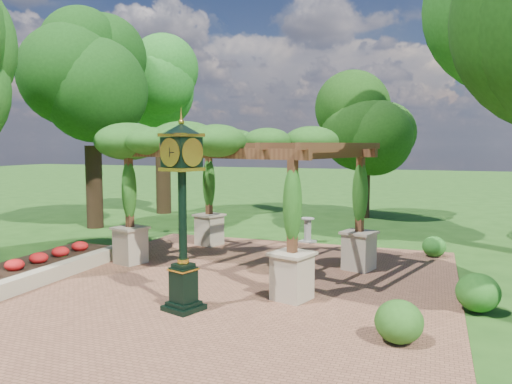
% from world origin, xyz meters
% --- Properties ---
extents(ground, '(120.00, 120.00, 0.00)m').
position_xyz_m(ground, '(0.00, 0.00, 0.00)').
color(ground, '#1E4714').
rests_on(ground, ground).
extents(brick_plaza, '(10.00, 12.00, 0.04)m').
position_xyz_m(brick_plaza, '(0.00, 1.00, 0.02)').
color(brick_plaza, brown).
rests_on(brick_plaza, ground).
extents(border_wall, '(0.35, 5.00, 0.40)m').
position_xyz_m(border_wall, '(-4.60, 0.50, 0.20)').
color(border_wall, '#C6B793').
rests_on(border_wall, ground).
extents(flower_bed, '(1.50, 5.00, 0.36)m').
position_xyz_m(flower_bed, '(-5.50, 0.50, 0.18)').
color(flower_bed, red).
rests_on(flower_bed, ground).
extents(pedestal_clock, '(0.97, 0.97, 3.89)m').
position_xyz_m(pedestal_clock, '(-0.43, -0.71, 2.33)').
color(pedestal_clock, black).
rests_on(pedestal_clock, brick_plaza).
extents(pergola, '(7.30, 5.72, 4.02)m').
position_xyz_m(pergola, '(-0.65, 3.14, 3.30)').
color(pergola, tan).
rests_on(pergola, brick_plaza).
extents(sundial, '(0.59, 0.59, 0.88)m').
position_xyz_m(sundial, '(0.24, 7.16, 0.39)').
color(sundial, gray).
rests_on(sundial, ground).
extents(shrub_front, '(1.07, 1.07, 0.74)m').
position_xyz_m(shrub_front, '(3.85, -0.98, 0.41)').
color(shrub_front, '#245518').
rests_on(shrub_front, brick_plaza).
extents(shrub_mid, '(1.00, 1.00, 0.79)m').
position_xyz_m(shrub_mid, '(5.25, 1.24, 0.43)').
color(shrub_mid, '#215819').
rests_on(shrub_mid, brick_plaza).
extents(shrub_back, '(0.72, 0.72, 0.63)m').
position_xyz_m(shrub_back, '(4.40, 6.19, 0.35)').
color(shrub_back, '#225E1B').
rests_on(shrub_back, brick_plaza).
extents(tree_west_near, '(3.71, 3.71, 8.71)m').
position_xyz_m(tree_west_near, '(-8.80, 7.34, 5.96)').
color(tree_west_near, black).
rests_on(tree_west_near, ground).
extents(tree_west_far, '(3.81, 3.81, 8.75)m').
position_xyz_m(tree_west_far, '(-8.35, 12.11, 5.97)').
color(tree_west_far, black).
rests_on(tree_west_far, ground).
extents(tree_north, '(3.20, 3.20, 6.46)m').
position_xyz_m(tree_north, '(1.23, 13.95, 4.41)').
color(tree_north, '#2F1E13').
rests_on(tree_north, ground).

